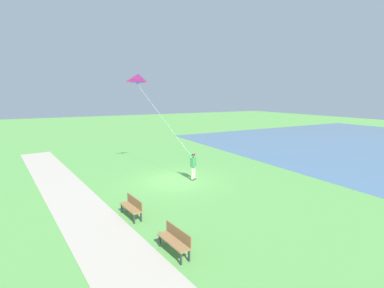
{
  "coord_description": "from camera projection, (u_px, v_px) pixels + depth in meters",
  "views": [
    {
      "loc": [
        7.01,
        14.91,
        5.31
      ],
      "look_at": [
        -0.54,
        1.18,
        2.51
      ],
      "focal_mm": 25.23,
      "sensor_mm": 36.0,
      "label": 1
    }
  ],
  "objects": [
    {
      "name": "ground_plane",
      "position": [
        176.0,
        181.0,
        17.13
      ],
      "size": [
        120.0,
        120.0,
        0.0
      ],
      "primitive_type": "plane",
      "color": "#569947"
    },
    {
      "name": "walkway_path",
      "position": [
        82.0,
        211.0,
        12.64
      ],
      "size": [
        6.69,
        32.03,
        0.02
      ],
      "primitive_type": "cube",
      "rotation": [
        0.0,
        0.0,
        0.14
      ],
      "color": "#ADA393",
      "rests_on": "ground"
    },
    {
      "name": "person_kite_flyer",
      "position": [
        193.0,
        164.0,
        17.16
      ],
      "size": [
        0.51,
        0.62,
        1.83
      ],
      "color": "#232328",
      "rests_on": "ground"
    },
    {
      "name": "flying_kite",
      "position": [
        139.0,
        80.0,
        18.6
      ],
      "size": [
        2.56,
        3.89,
        5.04
      ],
      "color": "#E02D9E"
    },
    {
      "name": "park_bench_near_walkway",
      "position": [
        132.0,
        206.0,
        11.95
      ],
      "size": [
        0.64,
        1.55,
        0.88
      ],
      "color": "olive",
      "rests_on": "ground"
    },
    {
      "name": "park_bench_far_walkway",
      "position": [
        175.0,
        239.0,
        9.18
      ],
      "size": [
        0.64,
        1.55,
        0.88
      ],
      "color": "olive",
      "rests_on": "ground"
    }
  ]
}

